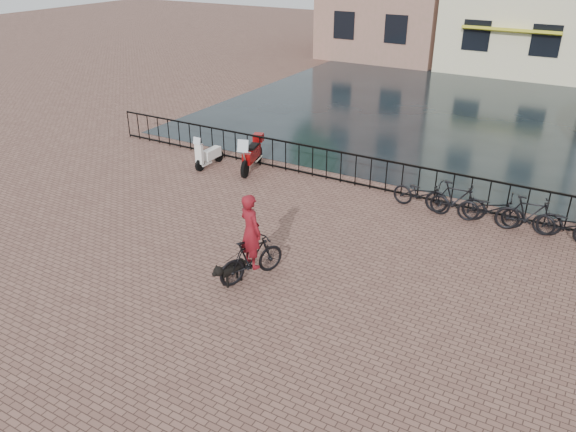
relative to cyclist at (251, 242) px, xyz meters
The scene contains 12 objects.
ground 2.18m from the cyclist, 80.40° to the right, with size 100.00×100.00×0.00m, color brown.
canal_water 15.38m from the cyclist, 88.77° to the left, with size 20.00×20.00×0.00m, color black.
railing 6.07m from the cyclist, 86.88° to the left, with size 20.00×0.05×1.02m.
cyclist is the anchor object (origin of this frame).
dog 0.78m from the cyclist, 124.99° to the right, with size 0.49×0.94×0.60m.
motorcycle 6.66m from the cyclist, 123.51° to the left, with size 0.91×1.90×1.32m.
scooter 7.21m from the cyclist, 134.91° to the left, with size 0.39×1.30×1.20m.
parked_bike_0 5.87m from the cyclist, 68.65° to the left, with size 0.60×1.72×0.90m, color black.
parked_bike_1 6.27m from the cyclist, 60.52° to the left, with size 0.47×1.66×1.00m, color black.
parked_bike_2 6.79m from the cyclist, 53.51° to the left, with size 0.60×1.72×0.90m, color black.
parked_bike_3 7.39m from the cyclist, 47.57° to the left, with size 0.47×1.66×1.00m, color black.
parked_bike_4 8.07m from the cyclist, 42.58° to the left, with size 0.60×1.72×0.90m, color black.
Camera 1 is at (5.79, -6.95, 6.90)m, focal length 35.00 mm.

